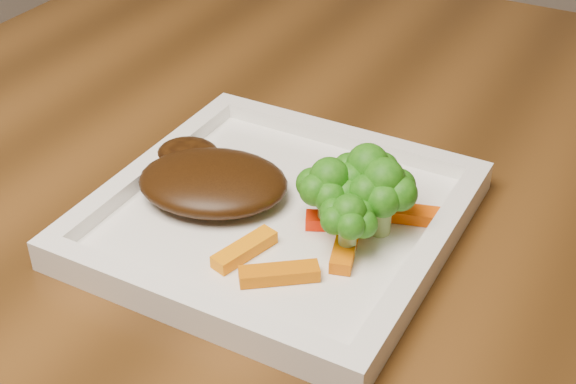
% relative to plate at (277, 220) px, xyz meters
% --- Properties ---
extents(plate, '(0.27, 0.27, 0.01)m').
position_rel_plate_xyz_m(plate, '(0.00, 0.00, 0.00)').
color(plate, white).
rests_on(plate, dining_table).
extents(steak, '(0.15, 0.13, 0.03)m').
position_rel_plate_xyz_m(steak, '(-0.06, -0.00, 0.02)').
color(steak, '#351C08').
rests_on(steak, plate).
extents(broccoli_0, '(0.08, 0.08, 0.07)m').
position_rel_plate_xyz_m(broccoli_0, '(0.06, 0.03, 0.04)').
color(broccoli_0, '#136C12').
rests_on(broccoli_0, plate).
extents(broccoli_1, '(0.07, 0.07, 0.06)m').
position_rel_plate_xyz_m(broccoli_1, '(0.08, 0.02, 0.04)').
color(broccoli_1, '#337613').
rests_on(broccoli_1, plate).
extents(broccoli_2, '(0.06, 0.06, 0.06)m').
position_rel_plate_xyz_m(broccoli_2, '(0.07, -0.02, 0.04)').
color(broccoli_2, '#235F0F').
rests_on(broccoli_2, plate).
extents(broccoli_3, '(0.06, 0.06, 0.06)m').
position_rel_plate_xyz_m(broccoli_3, '(0.04, 0.00, 0.04)').
color(broccoli_3, '#177613').
rests_on(broccoli_3, plate).
extents(carrot_0, '(0.06, 0.05, 0.01)m').
position_rel_plate_xyz_m(carrot_0, '(0.04, -0.07, 0.01)').
color(carrot_0, '#CF6403').
rests_on(carrot_0, plate).
extents(carrot_2, '(0.03, 0.06, 0.01)m').
position_rel_plate_xyz_m(carrot_2, '(0.00, -0.06, 0.01)').
color(carrot_2, orange).
rests_on(carrot_2, plate).
extents(carrot_3, '(0.06, 0.03, 0.01)m').
position_rel_plate_xyz_m(carrot_3, '(0.10, 0.04, 0.01)').
color(carrot_3, '#F25303').
rests_on(carrot_3, plate).
extents(carrot_5, '(0.03, 0.06, 0.01)m').
position_rel_plate_xyz_m(carrot_5, '(0.07, -0.02, 0.01)').
color(carrot_5, '#D96003').
rests_on(carrot_5, plate).
extents(carrot_6, '(0.06, 0.04, 0.01)m').
position_rel_plate_xyz_m(carrot_6, '(0.05, 0.01, 0.01)').
color(carrot_6, '#F92204').
rests_on(carrot_6, plate).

